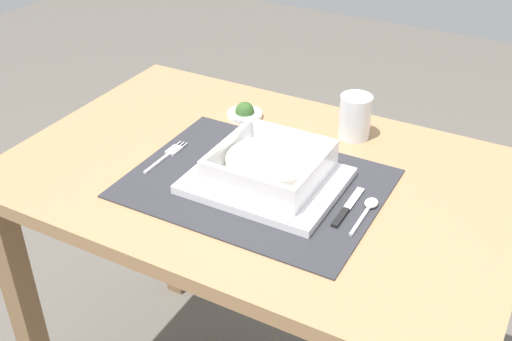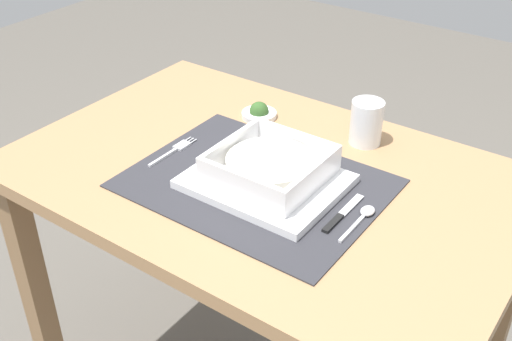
# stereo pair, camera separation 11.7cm
# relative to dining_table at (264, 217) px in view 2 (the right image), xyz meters

# --- Properties ---
(dining_table) EXTENTS (0.99, 0.65, 0.74)m
(dining_table) POSITION_rel_dining_table_xyz_m (0.00, 0.00, 0.00)
(dining_table) COLOR #A37A51
(dining_table) RESTS_ON ground
(placemat) EXTENTS (0.47, 0.36, 0.00)m
(placemat) POSITION_rel_dining_table_xyz_m (0.01, -0.05, 0.11)
(placemat) COLOR #2D2D33
(placemat) RESTS_ON dining_table
(serving_plate) EXTENTS (0.28, 0.22, 0.02)m
(serving_plate) POSITION_rel_dining_table_xyz_m (0.03, -0.04, 0.12)
(serving_plate) COLOR white
(serving_plate) RESTS_ON placemat
(porridge_bowl) EXTENTS (0.19, 0.19, 0.05)m
(porridge_bowl) POSITION_rel_dining_table_xyz_m (0.04, -0.03, 0.15)
(porridge_bowl) COLOR white
(porridge_bowl) RESTS_ON serving_plate
(fork) EXTENTS (0.02, 0.14, 0.00)m
(fork) POSITION_rel_dining_table_xyz_m (-0.19, -0.04, 0.12)
(fork) COLOR silver
(fork) RESTS_ON placemat
(spoon) EXTENTS (0.02, 0.12, 0.01)m
(spoon) POSITION_rel_dining_table_xyz_m (0.23, -0.03, 0.12)
(spoon) COLOR silver
(spoon) RESTS_ON placemat
(butter_knife) EXTENTS (0.01, 0.13, 0.01)m
(butter_knife) POSITION_rel_dining_table_xyz_m (0.20, -0.05, 0.12)
(butter_knife) COLOR black
(butter_knife) RESTS_ON placemat
(drinking_glass) EXTENTS (0.07, 0.07, 0.09)m
(drinking_glass) POSITION_rel_dining_table_xyz_m (0.11, 0.21, 0.15)
(drinking_glass) COLOR white
(drinking_glass) RESTS_ON dining_table
(condiment_saucer) EXTENTS (0.08, 0.08, 0.04)m
(condiment_saucer) POSITION_rel_dining_table_xyz_m (-0.14, 0.18, 0.12)
(condiment_saucer) COLOR white
(condiment_saucer) RESTS_ON dining_table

